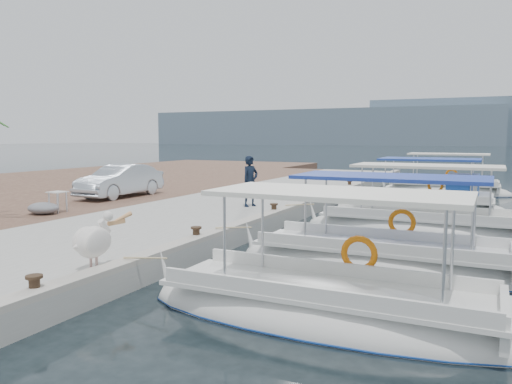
% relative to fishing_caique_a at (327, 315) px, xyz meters
% --- Properties ---
extents(ground, '(400.00, 400.00, 0.00)m').
position_rel_fishing_caique_a_xyz_m(ground, '(-4.03, 6.33, -0.13)').
color(ground, black).
rests_on(ground, ground).
extents(concrete_quay, '(6.00, 40.00, 0.50)m').
position_rel_fishing_caique_a_xyz_m(concrete_quay, '(-7.03, 11.33, 0.12)').
color(concrete_quay, '#9A9A94').
rests_on(concrete_quay, ground).
extents(quay_curb, '(0.44, 40.00, 0.12)m').
position_rel_fishing_caique_a_xyz_m(quay_curb, '(-4.25, 11.33, 0.43)').
color(quay_curb, '#A6A093').
rests_on(quay_curb, concrete_quay).
extents(cobblestone_strip, '(4.00, 40.00, 0.50)m').
position_rel_fishing_caique_a_xyz_m(cobblestone_strip, '(-12.03, 11.33, 0.12)').
color(cobblestone_strip, brown).
rests_on(cobblestone_strip, ground).
extents(land_backing, '(16.00, 60.00, 0.48)m').
position_rel_fishing_caique_a_xyz_m(land_backing, '(-22.03, 11.33, 0.11)').
color(land_backing, brown).
rests_on(land_backing, ground).
extents(fishing_caique_a, '(6.88, 2.04, 2.83)m').
position_rel_fishing_caique_a_xyz_m(fishing_caique_a, '(0.00, 0.00, 0.00)').
color(fishing_caique_a, silver).
rests_on(fishing_caique_a, ground).
extents(fishing_caique_b, '(7.16, 2.13, 2.83)m').
position_rel_fishing_caique_a_xyz_m(fishing_caique_b, '(0.14, 3.74, -0.00)').
color(fishing_caique_b, silver).
rests_on(fishing_caique_b, ground).
extents(fishing_caique_c, '(7.54, 2.17, 2.83)m').
position_rel_fishing_caique_a_xyz_m(fishing_caique_c, '(0.33, 8.78, -0.00)').
color(fishing_caique_c, silver).
rests_on(fishing_caique_c, ground).
extents(fishing_caique_d, '(6.61, 2.51, 2.83)m').
position_rel_fishing_caique_a_xyz_m(fishing_caique_d, '(-0.03, 14.02, 0.07)').
color(fishing_caique_d, silver).
rests_on(fishing_caique_d, ground).
extents(fishing_caique_e, '(6.91, 2.03, 2.83)m').
position_rel_fishing_caique_a_xyz_m(fishing_caique_e, '(0.02, 21.24, 0.00)').
color(fishing_caique_e, silver).
rests_on(fishing_caique_e, ground).
extents(mooring_bollards, '(0.28, 20.28, 0.33)m').
position_rel_fishing_caique_a_xyz_m(mooring_bollards, '(-4.38, 7.83, 0.57)').
color(mooring_bollards, black).
rests_on(mooring_bollards, concrete_quay).
extents(pelican, '(0.58, 1.44, 1.12)m').
position_rel_fishing_caique_a_xyz_m(pelican, '(-4.62, -0.50, 0.95)').
color(pelican, tan).
rests_on(pelican, concrete_quay).
extents(fisherman, '(0.69, 0.82, 1.91)m').
position_rel_fishing_caique_a_xyz_m(fisherman, '(-5.82, 8.92, 1.33)').
color(fisherman, black).
rests_on(fisherman, concrete_quay).
extents(parked_car, '(1.56, 4.33, 1.42)m').
position_rel_fishing_caique_a_xyz_m(parked_car, '(-12.33, 9.22, 1.08)').
color(parked_car, silver).
rests_on(parked_car, cobblestone_strip).
extents(tarp_bundle, '(1.10, 0.90, 0.40)m').
position_rel_fishing_caique_a_xyz_m(tarp_bundle, '(-11.36, 4.19, 0.57)').
color(tarp_bundle, slate).
rests_on(tarp_bundle, cobblestone_strip).
extents(folding_table, '(0.55, 0.55, 0.73)m').
position_rel_fishing_caique_a_xyz_m(folding_table, '(-11.19, 4.67, 0.90)').
color(folding_table, silver).
rests_on(folding_table, cobblestone_strip).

